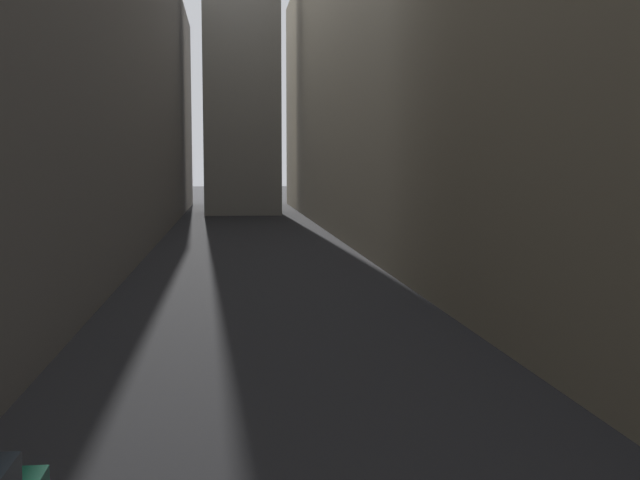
{
  "coord_description": "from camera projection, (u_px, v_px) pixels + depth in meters",
  "views": [
    {
      "loc": [
        -1.25,
        9.58,
        4.68
      ],
      "look_at": [
        0.0,
        20.55,
        3.63
      ],
      "focal_mm": 44.86,
      "sensor_mm": 36.0,
      "label": 1
    }
  ],
  "objects": [
    {
      "name": "building_block_right",
      "position": [
        493.0,
        36.0,
        40.88
      ],
      "size": [
        13.5,
        108.0,
        22.46
      ],
      "primitive_type": "cube",
      "color": "gray",
      "rests_on": "ground"
    },
    {
      "name": "ground_plane",
      "position": [
        256.0,
        261.0,
        38.59
      ],
      "size": [
        264.0,
        264.0,
        0.0
      ],
      "primitive_type": "plane",
      "color": "#232326"
    }
  ]
}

